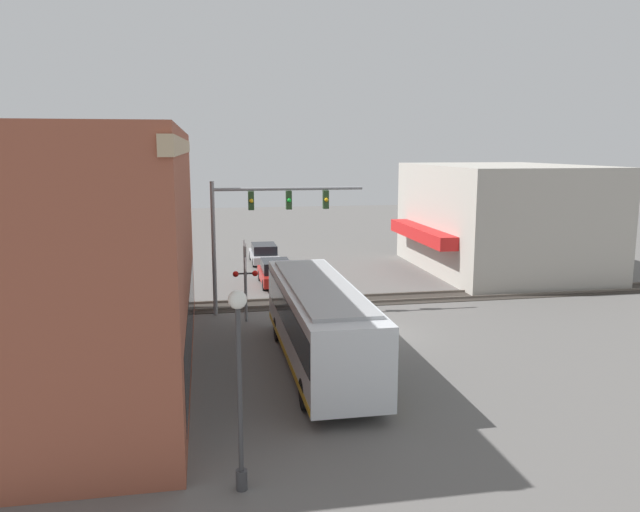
{
  "coord_description": "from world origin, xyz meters",
  "views": [
    {
      "loc": [
        -25.56,
        6.87,
        8.09
      ],
      "look_at": [
        4.87,
        1.19,
        2.69
      ],
      "focal_mm": 35.0,
      "sensor_mm": 36.0,
      "label": 1
    }
  ],
  "objects_px": {
    "streetlamp": "(239,373)",
    "parked_car_silver": "(264,254)",
    "city_bus": "(319,321)",
    "parked_car_red": "(276,274)",
    "pedestrian_near_bus": "(347,309)",
    "crossing_signal": "(245,274)"
  },
  "relations": [
    {
      "from": "city_bus",
      "to": "streetlamp",
      "type": "relative_size",
      "value": 2.28
    },
    {
      "from": "parked_car_silver",
      "to": "streetlamp",
      "type": "bearing_deg",
      "value": 173.45
    },
    {
      "from": "streetlamp",
      "to": "pedestrian_near_bus",
      "type": "height_order",
      "value": "streetlamp"
    },
    {
      "from": "city_bus",
      "to": "crossing_signal",
      "type": "distance_m",
      "value": 7.02
    },
    {
      "from": "parked_car_red",
      "to": "parked_car_silver",
      "type": "distance_m",
      "value": 7.25
    },
    {
      "from": "crossing_signal",
      "to": "pedestrian_near_bus",
      "type": "relative_size",
      "value": 2.09
    },
    {
      "from": "parked_car_silver",
      "to": "pedestrian_near_bus",
      "type": "bearing_deg",
      "value": -172.94
    },
    {
      "from": "crossing_signal",
      "to": "pedestrian_near_bus",
      "type": "distance_m",
      "value": 5.09
    },
    {
      "from": "parked_car_silver",
      "to": "pedestrian_near_bus",
      "type": "xyz_separation_m",
      "value": [
        -17.01,
        -2.11,
        0.28
      ]
    },
    {
      "from": "crossing_signal",
      "to": "parked_car_silver",
      "type": "relative_size",
      "value": 0.84
    },
    {
      "from": "streetlamp",
      "to": "parked_car_silver",
      "type": "xyz_separation_m",
      "value": [
        29.52,
        -3.39,
        -2.27
      ]
    },
    {
      "from": "city_bus",
      "to": "parked_car_red",
      "type": "distance_m",
      "value": 14.21
    },
    {
      "from": "city_bus",
      "to": "pedestrian_near_bus",
      "type": "relative_size",
      "value": 6.15
    },
    {
      "from": "parked_car_silver",
      "to": "pedestrian_near_bus",
      "type": "height_order",
      "value": "pedestrian_near_bus"
    },
    {
      "from": "parked_car_red",
      "to": "pedestrian_near_bus",
      "type": "relative_size",
      "value": 2.39
    },
    {
      "from": "city_bus",
      "to": "parked_car_red",
      "type": "xyz_separation_m",
      "value": [
        14.17,
        -0.0,
        -1.05
      ]
    },
    {
      "from": "city_bus",
      "to": "pedestrian_near_bus",
      "type": "bearing_deg",
      "value": -25.53
    },
    {
      "from": "parked_car_red",
      "to": "pedestrian_near_bus",
      "type": "distance_m",
      "value": 9.99
    },
    {
      "from": "crossing_signal",
      "to": "parked_car_red",
      "type": "relative_size",
      "value": 0.87
    },
    {
      "from": "crossing_signal",
      "to": "parked_car_silver",
      "type": "bearing_deg",
      "value": -8.72
    },
    {
      "from": "city_bus",
      "to": "parked_car_red",
      "type": "bearing_deg",
      "value": -0.0
    },
    {
      "from": "city_bus",
      "to": "crossing_signal",
      "type": "relative_size",
      "value": 2.94
    }
  ]
}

